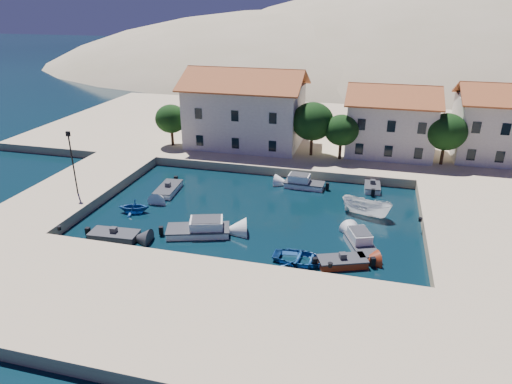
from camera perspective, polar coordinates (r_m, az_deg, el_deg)
ground at (r=34.64m, az=-4.45°, el=-9.61°), size 400.00×400.00×0.00m
quay_south at (r=29.80m, az=-8.31°, el=-14.77°), size 52.00×12.00×1.00m
quay_east at (r=42.94m, az=27.43°, el=-4.75°), size 11.00×20.00×1.00m
quay_west at (r=50.67m, az=-21.42°, el=0.41°), size 8.00×20.00×1.00m
quay_north at (r=68.37m, az=7.54°, el=7.49°), size 80.00×36.00×1.00m
hills at (r=157.18m, az=18.12°, el=6.42°), size 254.00×176.00×99.00m
building_left at (r=59.07m, az=-1.35°, el=10.64°), size 14.70×9.45×9.70m
building_mid at (r=58.06m, az=16.50°, el=8.76°), size 10.50×8.40×8.30m
building_right at (r=60.60m, az=27.97°, el=7.83°), size 9.45×8.40×8.80m
trees at (r=54.94m, az=8.63°, el=8.25°), size 37.30×5.30×6.45m
lamppost at (r=46.91m, az=-22.04°, el=4.11°), size 0.35×0.25×6.22m
bollards at (r=36.57m, az=1.63°, el=-5.54°), size 29.36×9.56×0.30m
motorboat_grey_sw at (r=40.24m, az=-17.29°, el=-5.22°), size 4.20×2.08×1.25m
cabin_cruiser_south at (r=39.37m, az=-7.26°, el=-4.64°), size 5.78×3.80×1.60m
rowboat_south at (r=35.57m, az=5.72°, el=-8.71°), size 4.63×3.41×0.93m
motorboat_red_se at (r=35.45m, az=10.73°, el=-8.59°), size 4.01×2.87×1.25m
cabin_cruiser_east at (r=37.67m, az=13.06°, el=-6.45°), size 3.21×4.63×1.60m
boat_east at (r=43.80m, az=13.53°, el=-2.83°), size 5.06×3.16×1.83m
motorboat_white_ne at (r=49.80m, az=14.33°, el=0.69°), size 1.77×3.47×1.25m
rowboat_west at (r=44.67m, az=-14.94°, el=-2.45°), size 3.39×3.10×1.51m
motorboat_white_west at (r=48.39m, az=-10.92°, el=0.33°), size 2.25×4.43×1.25m
cabin_cruiser_north at (r=48.86m, az=6.06°, el=1.09°), size 4.28×1.97×1.60m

